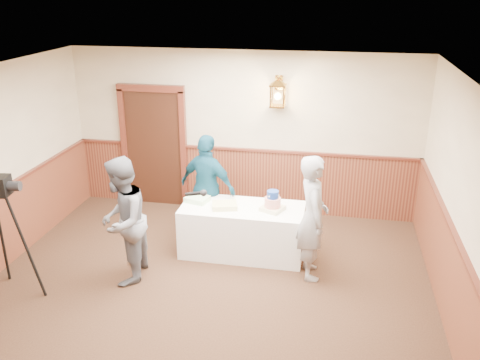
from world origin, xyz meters
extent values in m
plane|color=#331E13|center=(0.00, 0.00, 0.00)|extent=(7.00, 7.00, 0.00)
cube|color=tan|center=(0.00, 3.50, 1.40)|extent=(6.00, 0.02, 2.80)
cube|color=tan|center=(3.00, 0.00, 1.40)|extent=(0.02, 7.00, 2.80)
cube|color=white|center=(0.00, 0.00, 2.80)|extent=(6.00, 7.00, 0.02)
cube|color=#4D2116|center=(0.00, 3.48, 0.55)|extent=(5.98, 0.04, 1.10)
cube|color=#4D2116|center=(2.98, 0.00, 0.55)|extent=(0.04, 6.98, 1.10)
cube|color=#562216|center=(0.00, 3.46, 1.12)|extent=(5.98, 0.07, 0.04)
cube|color=black|center=(-1.60, 3.45, 1.05)|extent=(1.00, 0.06, 2.10)
cube|color=white|center=(0.29, 1.90, 0.38)|extent=(1.80, 0.80, 0.75)
cube|color=beige|center=(0.73, 1.87, 0.78)|extent=(0.39, 0.39, 0.06)
cylinder|color=red|center=(0.73, 1.87, 0.88)|extent=(0.23, 0.23, 0.14)
cylinder|color=navy|center=(0.73, 1.87, 1.00)|extent=(0.17, 0.17, 0.11)
cube|color=#E4E288|center=(0.04, 1.82, 0.79)|extent=(0.41, 0.35, 0.07)
cube|color=#ADEFA9|center=(-0.41, 1.97, 0.79)|extent=(0.38, 0.34, 0.08)
imported|color=slate|center=(-1.13, 0.89, 0.87)|extent=(0.74, 0.91, 1.75)
cylinder|color=black|center=(-0.13, 0.86, 1.36)|extent=(0.23, 0.06, 0.09)
sphere|color=black|center=(0.00, 0.85, 1.38)|extent=(0.08, 0.08, 0.08)
imported|color=#94959A|center=(1.32, 1.47, 0.87)|extent=(0.55, 0.71, 1.75)
imported|color=navy|center=(-0.34, 2.34, 0.84)|extent=(1.06, 0.74, 1.68)
cylinder|color=black|center=(-2.19, 0.27, 1.54)|extent=(0.18, 0.14, 0.12)
camera|label=1|loc=(1.52, -4.74, 3.81)|focal=38.00mm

